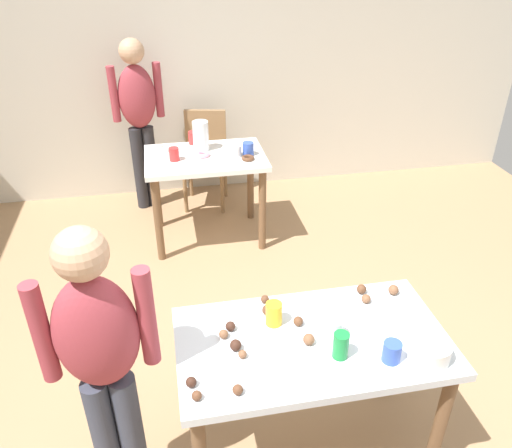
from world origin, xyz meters
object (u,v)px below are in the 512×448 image
(person_adult_far, at_px, (139,112))
(soda_can, at_px, (341,345))
(person_girl_near, at_px, (102,358))
(dining_table_far, at_px, (206,171))
(pitcher_far, at_px, (201,136))
(mixing_bowl, at_px, (429,351))
(chair_far_table, at_px, (205,153))
(dining_table_near, at_px, (311,357))

(person_adult_far, height_order, soda_can, person_adult_far)
(person_girl_near, relative_size, soda_can, 11.89)
(dining_table_far, xyz_separation_m, soda_can, (0.33, -2.27, 0.19))
(soda_can, bearing_deg, pitcher_far, 98.19)
(mixing_bowl, relative_size, pitcher_far, 0.73)
(dining_table_far, bearing_deg, person_adult_far, 126.27)
(person_girl_near, distance_m, person_adult_far, 2.90)
(dining_table_far, relative_size, chair_far_table, 1.09)
(chair_far_table, xyz_separation_m, person_girl_near, (-0.69, -2.89, 0.37))
(dining_table_near, distance_m, person_adult_far, 2.94)
(mixing_bowl, bearing_deg, pitcher_far, 105.85)
(dining_table_near, height_order, chair_far_table, chair_far_table)
(person_girl_near, bearing_deg, pitcher_far, 75.28)
(person_girl_near, xyz_separation_m, mixing_bowl, (1.32, -0.14, -0.07))
(mixing_bowl, bearing_deg, dining_table_near, 155.12)
(dining_table_near, distance_m, mixing_bowl, 0.51)
(person_adult_far, bearing_deg, soda_can, -74.32)
(dining_table_far, bearing_deg, mixing_bowl, -73.67)
(person_adult_far, distance_m, soda_can, 3.07)
(chair_far_table, bearing_deg, dining_table_far, -95.11)
(dining_table_far, bearing_deg, soda_can, -81.73)
(soda_can, xyz_separation_m, pitcher_far, (-0.35, 2.40, 0.06))
(person_girl_near, distance_m, soda_can, 0.96)
(person_girl_near, bearing_deg, soda_can, -3.62)
(dining_table_near, height_order, pitcher_far, pitcher_far)
(pitcher_far, bearing_deg, chair_far_table, 82.19)
(dining_table_far, height_order, chair_far_table, chair_far_table)
(dining_table_near, xyz_separation_m, mixing_bowl, (0.44, -0.21, 0.16))
(dining_table_near, bearing_deg, pitcher_far, 96.59)
(chair_far_table, height_order, soda_can, soda_can)
(chair_far_table, distance_m, pitcher_far, 0.67)
(dining_table_far, relative_size, person_girl_near, 0.65)
(dining_table_near, height_order, mixing_bowl, mixing_bowl)
(chair_far_table, bearing_deg, person_girl_near, -103.43)
(dining_table_near, xyz_separation_m, dining_table_far, (-0.25, 2.15, -0.02))
(dining_table_near, relative_size, dining_table_far, 1.27)
(pitcher_far, bearing_deg, soda_can, -81.81)
(person_adult_far, bearing_deg, dining_table_far, -53.73)
(person_adult_far, xyz_separation_m, soda_can, (0.83, -2.95, -0.11))
(person_adult_far, distance_m, mixing_bowl, 3.26)
(mixing_bowl, height_order, soda_can, soda_can)
(chair_far_table, xyz_separation_m, soda_can, (0.27, -2.95, 0.31))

